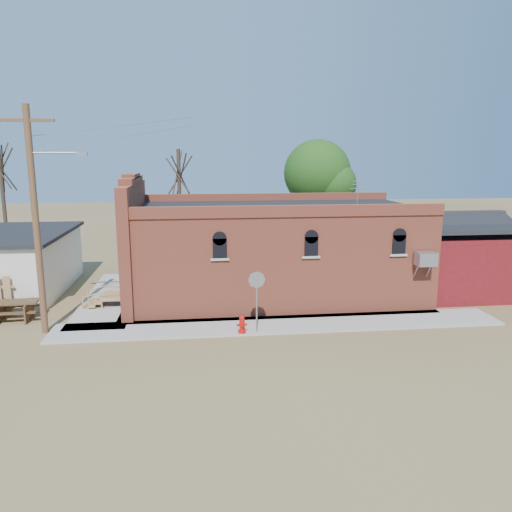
{
  "coord_description": "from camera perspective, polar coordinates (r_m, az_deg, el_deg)",
  "views": [
    {
      "loc": [
        -1.93,
        -19.03,
        7.11
      ],
      "look_at": [
        0.81,
        4.06,
        2.4
      ],
      "focal_mm": 35.0,
      "sensor_mm": 36.0,
      "label": 1
    }
  ],
  "objects": [
    {
      "name": "tree_bare_far",
      "position": [
        35.18,
        -27.21,
        8.98
      ],
      "size": [
        2.8,
        2.8,
        8.16
      ],
      "color": "#3F3124",
      "rests_on": "ground"
    },
    {
      "name": "brick_bar",
      "position": [
        25.24,
        1.48,
        0.55
      ],
      "size": [
        16.4,
        7.97,
        6.3
      ],
      "color": "#C6563C",
      "rests_on": "ground"
    },
    {
      "name": "sidewalk_south",
      "position": [
        21.42,
        2.85,
        -7.83
      ],
      "size": [
        19.0,
        2.2,
        0.08
      ],
      "primitive_type": "cube",
      "color": "#9E9991",
      "rests_on": "ground"
    },
    {
      "name": "fire_hydrant",
      "position": [
        20.24,
        -1.61,
        -7.81
      ],
      "size": [
        0.43,
        0.42,
        0.73
      ],
      "rotation": [
        0.0,
        0.0,
        0.41
      ],
      "color": "red",
      "rests_on": "sidewalk_south"
    },
    {
      "name": "picnic_table",
      "position": [
        24.35,
        -25.91,
        -5.35
      ],
      "size": [
        2.15,
        1.69,
        0.85
      ],
      "rotation": [
        0.0,
        0.0,
        0.07
      ],
      "color": "#4F371F",
      "rests_on": "ground"
    },
    {
      "name": "utility_pole",
      "position": [
        21.29,
        -23.77,
        4.18
      ],
      "size": [
        3.12,
        0.26,
        9.0
      ],
      "color": "#513120",
      "rests_on": "ground"
    },
    {
      "name": "stop_sign",
      "position": [
        19.83,
        0.08,
        -3.4
      ],
      "size": [
        0.69,
        0.08,
        2.54
      ],
      "rotation": [
        0.0,
        0.0,
        -0.4
      ],
      "color": "#98989E",
      "rests_on": "sidewalk_south"
    },
    {
      "name": "red_shed",
      "position": [
        28.38,
        21.58,
        0.82
      ],
      "size": [
        5.4,
        6.4,
        4.3
      ],
      "color": "#5C0F10",
      "rests_on": "ground"
    },
    {
      "name": "ground",
      "position": [
        20.41,
        -0.94,
        -8.94
      ],
      "size": [
        120.0,
        120.0,
        0.0
      ],
      "primitive_type": "plane",
      "color": "brown",
      "rests_on": "ground"
    },
    {
      "name": "tree_leafy",
      "position": [
        33.51,
        7.01,
        9.35
      ],
      "size": [
        4.4,
        4.4,
        8.15
      ],
      "color": "#3F3124",
      "rests_on": "ground"
    },
    {
      "name": "sidewalk_west",
      "position": [
        26.38,
        -16.11,
        -4.56
      ],
      "size": [
        2.6,
        10.0,
        0.08
      ],
      "primitive_type": "cube",
      "color": "#9E9991",
      "rests_on": "ground"
    },
    {
      "name": "trash_barrel",
      "position": [
        24.49,
        -14.47,
        -4.52
      ],
      "size": [
        0.68,
        0.68,
        0.89
      ],
      "primitive_type": "cylinder",
      "rotation": [
        0.0,
        0.0,
        -0.19
      ],
      "color": "navy",
      "rests_on": "sidewalk_west"
    },
    {
      "name": "tree_bare_near",
      "position": [
        32.07,
        -8.8,
        9.26
      ],
      "size": [
        2.8,
        2.8,
        7.65
      ],
      "color": "#3F3124",
      "rests_on": "ground"
    }
  ]
}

